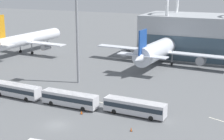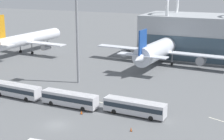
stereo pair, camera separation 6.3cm
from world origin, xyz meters
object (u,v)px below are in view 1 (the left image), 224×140
(airliner_at_gate_near, at_px, (26,39))
(shuttle_bus_0, at_px, (16,90))
(shuttle_bus_1, at_px, (70,98))
(airliner_at_gate_far, at_px, (163,48))
(shuttle_bus_2, at_px, (135,107))
(traffic_cone_0, at_px, (81,112))
(traffic_cone_1, at_px, (131,129))
(floodlight_mast, at_px, (77,25))

(airliner_at_gate_near, height_order, shuttle_bus_0, airliner_at_gate_near)
(airliner_at_gate_near, height_order, shuttle_bus_1, airliner_at_gate_near)
(airliner_at_gate_far, distance_m, shuttle_bus_2, 46.71)
(shuttle_bus_1, height_order, traffic_cone_0, shuttle_bus_1)
(airliner_at_gate_near, relative_size, traffic_cone_0, 52.84)
(airliner_at_gate_near, relative_size, traffic_cone_1, 46.72)
(airliner_at_gate_near, xyz_separation_m, floodlight_mast, (36.62, -25.42, 10.01))
(shuttle_bus_2, distance_m, floodlight_mast, 29.95)
(shuttle_bus_2, relative_size, traffic_cone_0, 18.29)
(traffic_cone_0, bearing_deg, shuttle_bus_0, 171.07)
(shuttle_bus_2, bearing_deg, traffic_cone_0, -156.52)
(shuttle_bus_1, bearing_deg, floodlight_mast, 115.13)
(airliner_at_gate_near, height_order, traffic_cone_0, airliner_at_gate_near)
(shuttle_bus_0, height_order, shuttle_bus_1, same)
(floodlight_mast, bearing_deg, shuttle_bus_0, -114.16)
(floodlight_mast, bearing_deg, airliner_at_gate_near, 145.23)
(shuttle_bus_0, distance_m, shuttle_bus_2, 29.18)
(shuttle_bus_2, bearing_deg, floodlight_mast, 147.08)
(airliner_at_gate_far, distance_m, floodlight_mast, 35.30)
(shuttle_bus_2, relative_size, floodlight_mast, 0.54)
(floodlight_mast, bearing_deg, traffic_cone_1, -43.54)
(airliner_at_gate_near, xyz_separation_m, shuttle_bus_0, (29.31, -41.72, -3.55))
(airliner_at_gate_near, xyz_separation_m, traffic_cone_1, (60.67, -48.28, -4.99))
(shuttle_bus_0, xyz_separation_m, shuttle_bus_2, (29.17, 0.97, 0.00))
(airliner_at_gate_far, relative_size, shuttle_bus_2, 3.57)
(airliner_at_gate_near, relative_size, airliner_at_gate_far, 0.81)
(shuttle_bus_0, height_order, floodlight_mast, floodlight_mast)
(shuttle_bus_2, bearing_deg, shuttle_bus_0, -175.98)
(shuttle_bus_1, distance_m, shuttle_bus_2, 14.63)
(airliner_at_gate_near, distance_m, airliner_at_gate_far, 51.18)
(shuttle_bus_0, relative_size, shuttle_bus_1, 1.01)
(traffic_cone_0, height_order, traffic_cone_1, traffic_cone_1)
(airliner_at_gate_far, bearing_deg, traffic_cone_0, -178.80)
(airliner_at_gate_near, bearing_deg, traffic_cone_0, -129.18)
(traffic_cone_0, bearing_deg, traffic_cone_1, -16.15)
(airliner_at_gate_far, bearing_deg, airliner_at_gate_near, 99.97)
(shuttle_bus_1, distance_m, traffic_cone_1, 18.03)
(shuttle_bus_2, relative_size, traffic_cone_1, 16.17)
(airliner_at_gate_near, height_order, shuttle_bus_2, airliner_at_gate_near)
(shuttle_bus_2, bearing_deg, shuttle_bus_1, -173.58)
(airliner_at_gate_near, height_order, airliner_at_gate_far, airliner_at_gate_near)
(shuttle_bus_2, bearing_deg, airliner_at_gate_far, 101.48)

